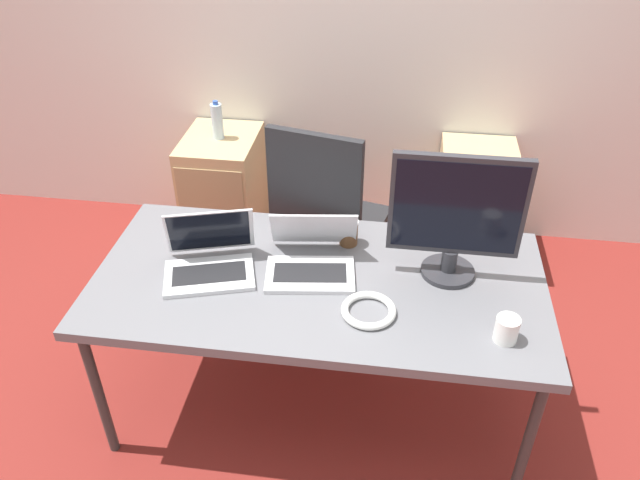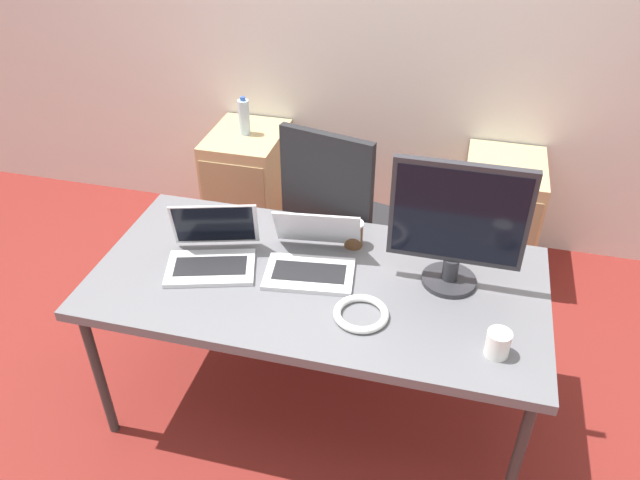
# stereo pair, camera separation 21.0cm
# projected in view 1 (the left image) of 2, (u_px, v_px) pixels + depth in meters

# --- Properties ---
(ground_plane) EXTENTS (14.00, 14.00, 0.00)m
(ground_plane) POSITION_uv_depth(u_px,v_px,m) (319.00, 401.00, 2.80)
(ground_plane) COLOR maroon
(wall_back) EXTENTS (10.00, 0.05, 2.60)m
(wall_back) POSITION_uv_depth(u_px,v_px,m) (359.00, 11.00, 3.26)
(wall_back) COLOR silver
(wall_back) RESTS_ON ground_plane
(desk) EXTENTS (1.73, 0.85, 0.70)m
(desk) POSITION_uv_depth(u_px,v_px,m) (318.00, 287.00, 2.42)
(desk) COLOR slate
(desk) RESTS_ON ground_plane
(office_chair) EXTENTS (0.58, 0.61, 1.06)m
(office_chair) POSITION_uv_depth(u_px,v_px,m) (329.00, 239.00, 3.14)
(office_chair) COLOR #232326
(office_chair) RESTS_ON ground_plane
(cabinet_left) EXTENTS (0.41, 0.51, 0.66)m
(cabinet_left) POSITION_uv_depth(u_px,v_px,m) (224.00, 189.00, 3.67)
(cabinet_left) COLOR tan
(cabinet_left) RESTS_ON ground_plane
(cabinet_right) EXTENTS (0.41, 0.51, 0.66)m
(cabinet_right) POSITION_uv_depth(u_px,v_px,m) (473.00, 207.00, 3.51)
(cabinet_right) COLOR tan
(cabinet_right) RESTS_ON ground_plane
(water_bottle) EXTENTS (0.06, 0.06, 0.22)m
(water_bottle) POSITION_uv_depth(u_px,v_px,m) (217.00, 121.00, 3.42)
(water_bottle) COLOR silver
(water_bottle) RESTS_ON cabinet_left
(laptop_left) EXTENTS (0.39, 0.37, 0.23)m
(laptop_left) POSITION_uv_depth(u_px,v_px,m) (210.00, 260.00, 2.40)
(laptop_left) COLOR silver
(laptop_left) RESTS_ON desk
(laptop_right) EXTENTS (0.37, 0.37, 0.21)m
(laptop_right) POSITION_uv_depth(u_px,v_px,m) (311.00, 259.00, 2.42)
(laptop_right) COLOR silver
(laptop_right) RESTS_ON desk
(monitor) EXTENTS (0.49, 0.21, 0.51)m
(monitor) POSITION_uv_depth(u_px,v_px,m) (456.00, 216.00, 2.26)
(monitor) COLOR #2D2D33
(monitor) RESTS_ON desk
(coffee_cup_white) EXTENTS (0.08, 0.08, 0.09)m
(coffee_cup_white) POSITION_uv_depth(u_px,v_px,m) (507.00, 329.00, 2.09)
(coffee_cup_white) COLOR white
(coffee_cup_white) RESTS_ON desk
(coffee_cup_brown) EXTENTS (0.08, 0.08, 0.11)m
(coffee_cup_brown) POSITION_uv_depth(u_px,v_px,m) (349.00, 232.00, 2.55)
(coffee_cup_brown) COLOR brown
(coffee_cup_brown) RESTS_ON desk
(cable_coil) EXTENTS (0.20, 0.20, 0.03)m
(cable_coil) POSITION_uv_depth(u_px,v_px,m) (369.00, 310.00, 2.22)
(cable_coil) COLOR white
(cable_coil) RESTS_ON desk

